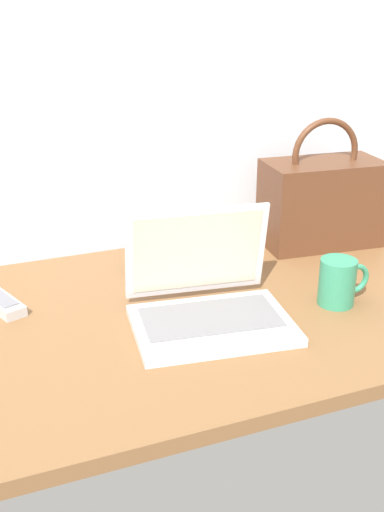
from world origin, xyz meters
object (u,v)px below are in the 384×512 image
object	(u,v)px
laptop	(207,299)
coffee_mug	(339,282)
handbag	(321,201)
book_stack	(175,251)

from	to	relation	value
laptop	coffee_mug	xyz separation A→B (m)	(0.29, -0.04, 0.00)
handbag	book_stack	world-z (taller)	handbag
handbag	book_stack	bearing A→B (deg)	179.66
book_stack	handbag	bearing A→B (deg)	-0.34
laptop	handbag	xyz separation A→B (m)	(0.44, 0.28, 0.07)
coffee_mug	handbag	size ratio (longest dim) A/B	0.36
coffee_mug	book_stack	xyz separation A→B (m)	(-0.25, 0.32, -0.01)
coffee_mug	book_stack	world-z (taller)	coffee_mug
laptop	book_stack	distance (m)	0.29
laptop	handbag	distance (m)	0.53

